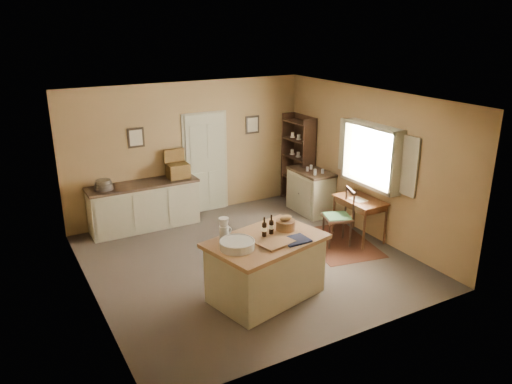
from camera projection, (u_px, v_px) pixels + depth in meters
ground at (248, 260)px, 8.36m from camera, size 5.00×5.00×0.00m
wall_back at (189, 150)px, 9.98m from camera, size 5.00×0.10×2.70m
wall_front at (348, 242)px, 5.86m from camera, size 5.00×0.10×2.70m
wall_left at (86, 212)px, 6.77m from camera, size 0.10×5.00×2.70m
wall_right at (368, 163)px, 9.07m from camera, size 0.10×5.00×2.70m
ceiling at (247, 99)px, 7.47m from camera, size 5.00×5.00×0.00m
door at (206, 162)px, 10.21m from camera, size 0.97×0.06×2.11m
framed_prints at (198, 131)px, 9.93m from camera, size 2.82×0.02×0.38m
window at (374, 155)px, 8.80m from camera, size 0.25×1.99×1.12m
work_island at (265, 266)px, 7.13m from camera, size 1.82×1.40×1.20m
sideboard at (145, 204)px, 9.53m from camera, size 2.09×0.59×1.18m
rug at (338, 243)px, 9.01m from camera, size 1.38×1.78×0.01m
writing_desk at (360, 204)px, 9.00m from camera, size 0.57×0.93×0.82m
desk_chair at (337, 218)px, 8.82m from camera, size 0.60×0.60×1.00m
right_cabinet at (311, 191)px, 10.33m from camera, size 0.57×1.03×0.99m
shelving_unit at (300, 159)px, 10.78m from camera, size 0.32×0.86×1.91m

